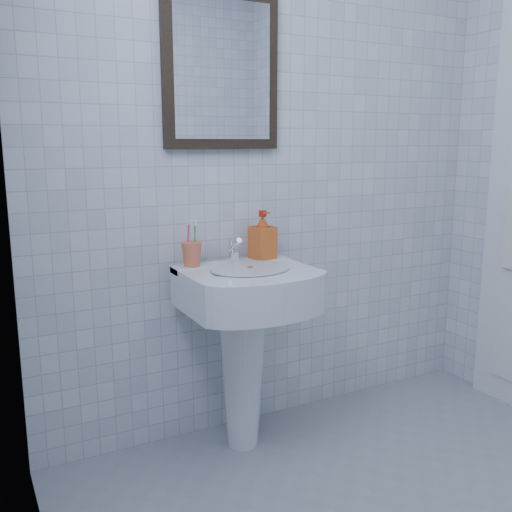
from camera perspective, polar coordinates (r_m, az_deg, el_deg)
wall_back at (r=2.53m, az=2.04°, el=10.91°), size 2.20×0.02×2.50m
wall_left at (r=1.01m, az=-18.97°, el=9.82°), size 0.02×2.40×2.50m
washbasin at (r=2.34m, az=-1.15°, el=-7.14°), size 0.51×0.37×0.79m
faucet at (r=2.34m, az=-2.20°, el=0.38°), size 0.04×0.10×0.11m
toothbrush_cup at (r=2.28m, az=-6.46°, el=0.19°), size 0.09×0.09×0.10m
soap_dispenser at (r=2.42m, az=0.66°, el=2.13°), size 0.11×0.11×0.20m
wall_mirror at (r=2.41m, az=-3.46°, el=18.02°), size 0.50×0.04×0.62m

